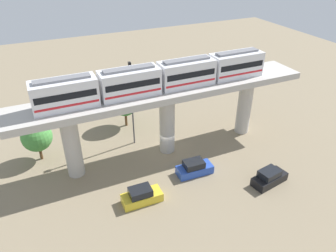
{
  "coord_description": "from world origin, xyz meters",
  "views": [
    {
      "loc": [
        -31.29,
        14.0,
        24.06
      ],
      "look_at": [
        -2.5,
        1.01,
        5.24
      ],
      "focal_mm": 34.2,
      "sensor_mm": 36.0,
      "label": 1
    }
  ],
  "objects_px": {
    "tree_mid_lot": "(125,102)",
    "parked_car_yellow": "(142,196)",
    "parked_car_black": "(269,178)",
    "signal_post": "(132,101)",
    "tree_near_viaduct": "(37,137)",
    "train": "(159,78)",
    "parked_car_blue": "(194,168)"
  },
  "relations": [
    {
      "from": "train",
      "to": "tree_near_viaduct",
      "type": "xyz_separation_m",
      "value": [
        4.74,
        14.1,
        -7.0
      ]
    },
    {
      "from": "parked_car_yellow",
      "to": "tree_near_viaduct",
      "type": "height_order",
      "value": "tree_near_viaduct"
    },
    {
      "from": "parked_car_yellow",
      "to": "parked_car_blue",
      "type": "height_order",
      "value": "same"
    },
    {
      "from": "train",
      "to": "parked_car_yellow",
      "type": "relative_size",
      "value": 6.49
    },
    {
      "from": "signal_post",
      "to": "parked_car_black",
      "type": "bearing_deg",
      "value": -141.54
    },
    {
      "from": "tree_near_viaduct",
      "to": "tree_mid_lot",
      "type": "height_order",
      "value": "tree_mid_lot"
    },
    {
      "from": "parked_car_black",
      "to": "signal_post",
      "type": "bearing_deg",
      "value": 28.86
    },
    {
      "from": "tree_near_viaduct",
      "to": "signal_post",
      "type": "bearing_deg",
      "value": -96.47
    },
    {
      "from": "tree_mid_lot",
      "to": "parked_car_yellow",
      "type": "bearing_deg",
      "value": 167.82
    },
    {
      "from": "parked_car_blue",
      "to": "parked_car_black",
      "type": "bearing_deg",
      "value": -123.07
    },
    {
      "from": "train",
      "to": "signal_post",
      "type": "relative_size",
      "value": 2.42
    },
    {
      "from": "train",
      "to": "signal_post",
      "type": "distance_m",
      "value": 5.78
    },
    {
      "from": "parked_car_black",
      "to": "parked_car_blue",
      "type": "relative_size",
      "value": 1.04
    },
    {
      "from": "parked_car_black",
      "to": "tree_mid_lot",
      "type": "xyz_separation_m",
      "value": [
        18.89,
        10.69,
        3.0
      ]
    },
    {
      "from": "tree_mid_lot",
      "to": "parked_car_blue",
      "type": "bearing_deg",
      "value": -164.61
    },
    {
      "from": "train",
      "to": "tree_mid_lot",
      "type": "distance_m",
      "value": 10.7
    },
    {
      "from": "tree_mid_lot",
      "to": "signal_post",
      "type": "distance_m",
      "value": 5.48
    },
    {
      "from": "parked_car_yellow",
      "to": "parked_car_black",
      "type": "distance_m",
      "value": 14.44
    },
    {
      "from": "parked_car_blue",
      "to": "tree_mid_lot",
      "type": "bearing_deg",
      "value": 18.19
    },
    {
      "from": "tree_near_viaduct",
      "to": "signal_post",
      "type": "height_order",
      "value": "signal_post"
    },
    {
      "from": "parked_car_yellow",
      "to": "tree_near_viaduct",
      "type": "bearing_deg",
      "value": 36.8
    },
    {
      "from": "parked_car_black",
      "to": "train",
      "type": "bearing_deg",
      "value": 30.13
    },
    {
      "from": "parked_car_black",
      "to": "signal_post",
      "type": "distance_m",
      "value": 18.71
    },
    {
      "from": "train",
      "to": "parked_car_yellow",
      "type": "bearing_deg",
      "value": 144.84
    },
    {
      "from": "train",
      "to": "tree_near_viaduct",
      "type": "bearing_deg",
      "value": 71.43
    },
    {
      "from": "parked_car_yellow",
      "to": "tree_near_viaduct",
      "type": "distance_m",
      "value": 15.29
    },
    {
      "from": "parked_car_black",
      "to": "tree_near_viaduct",
      "type": "bearing_deg",
      "value": 46.59
    },
    {
      "from": "tree_near_viaduct",
      "to": "tree_mid_lot",
      "type": "distance_m",
      "value": 12.73
    },
    {
      "from": "parked_car_yellow",
      "to": "parked_car_black",
      "type": "relative_size",
      "value": 0.95
    },
    {
      "from": "tree_near_viaduct",
      "to": "tree_mid_lot",
      "type": "xyz_separation_m",
      "value": [
        3.54,
        -12.22,
        0.48
      ]
    },
    {
      "from": "parked_car_black",
      "to": "tree_near_viaduct",
      "type": "height_order",
      "value": "tree_near_viaduct"
    },
    {
      "from": "parked_car_blue",
      "to": "tree_near_viaduct",
      "type": "height_order",
      "value": "tree_near_viaduct"
    }
  ]
}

